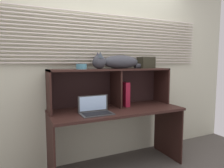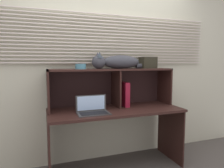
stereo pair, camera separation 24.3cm
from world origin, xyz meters
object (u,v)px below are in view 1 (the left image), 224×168
(cat, at_px, (117,62))
(binder_upright, at_px, (124,94))
(laptop, at_px, (95,110))
(book_stack, at_px, (91,107))
(storage_box, at_px, (146,63))
(small_basket, at_px, (81,67))

(cat, height_order, binder_upright, cat)
(laptop, relative_size, binder_upright, 1.14)
(cat, relative_size, laptop, 2.37)
(book_stack, bearing_deg, laptop, -97.26)
(cat, bearing_deg, storage_box, -0.00)
(laptop, bearing_deg, binder_upright, 26.61)
(storage_box, bearing_deg, cat, 180.00)
(small_basket, height_order, storage_box, storage_box)
(cat, xyz_separation_m, laptop, (-0.38, -0.24, -0.54))
(laptop, relative_size, book_stack, 1.39)
(cat, relative_size, binder_upright, 2.68)
(binder_upright, bearing_deg, storage_box, 0.00)
(laptop, relative_size, small_basket, 2.82)
(binder_upright, relative_size, storage_box, 1.59)
(binder_upright, xyz_separation_m, book_stack, (-0.45, 0.00, -0.13))
(book_stack, relative_size, small_basket, 2.03)
(small_basket, bearing_deg, binder_upright, 0.00)
(cat, xyz_separation_m, small_basket, (-0.46, -0.00, -0.05))
(binder_upright, height_order, small_basket, small_basket)
(cat, distance_m, small_basket, 0.47)
(laptop, distance_m, binder_upright, 0.55)
(small_basket, xyz_separation_m, storage_box, (0.91, 0.00, 0.05))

